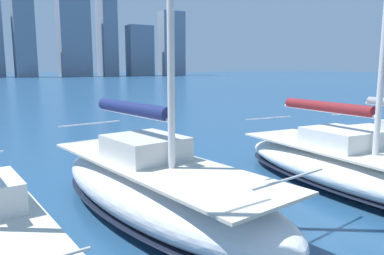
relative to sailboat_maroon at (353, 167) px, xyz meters
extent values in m
cube|color=gray|center=(-73.35, -157.38, 14.32)|extent=(11.25, 7.42, 29.95)
cube|color=gray|center=(-56.41, -156.19, 10.58)|extent=(11.32, 7.70, 22.46)
cube|color=gray|center=(-41.67, -157.47, 25.11)|extent=(6.38, 11.84, 51.52)
cube|color=gray|center=(-26.51, -153.34, 16.43)|extent=(12.09, 10.01, 34.15)
cube|color=gray|center=(-7.50, -151.87, 13.58)|extent=(7.43, 10.26, 28.47)
cylinder|color=silver|center=(-5.13, -4.11, 0.83)|extent=(2.12, 0.25, 0.04)
ellipsoid|color=white|center=(0.00, 0.04, -0.10)|extent=(3.13, 8.78, 1.09)
ellipsoid|color=black|center=(0.00, 0.04, -0.40)|extent=(3.14, 8.83, 0.10)
cube|color=beige|center=(0.00, 0.04, 0.48)|extent=(2.58, 7.72, 0.06)
cube|color=silver|center=(-0.02, -0.48, 0.78)|extent=(1.76, 1.97, 0.55)
cylinder|color=silver|center=(-0.04, -1.13, 1.56)|extent=(0.25, 3.65, 0.12)
cylinder|color=maroon|center=(-0.04, -1.13, 1.68)|extent=(0.44, 3.37, 0.32)
cylinder|color=silver|center=(-0.13, -3.87, 1.00)|extent=(2.12, 0.11, 0.04)
ellipsoid|color=white|center=(5.93, -0.84, 0.00)|extent=(3.89, 8.43, 1.29)
ellipsoid|color=black|center=(5.93, -0.84, -0.36)|extent=(3.91, 8.47, 0.10)
cube|color=beige|center=(5.93, -0.84, 0.67)|extent=(3.27, 7.39, 0.06)
cube|color=silver|center=(6.00, -1.33, 0.98)|extent=(1.85, 2.01, 0.55)
cylinder|color=silver|center=(6.10, -1.93, 1.75)|extent=(0.66, 3.38, 0.12)
cylinder|color=navy|center=(6.10, -1.93, 1.87)|extent=(0.81, 3.15, 0.32)
cylinder|color=silver|center=(5.34, 2.84, 1.19)|extent=(1.70, 0.31, 0.04)
cylinder|color=silver|center=(6.50, -4.45, 1.19)|extent=(1.96, 0.35, 0.04)
camera|label=1|loc=(9.42, 6.92, 2.88)|focal=35.00mm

